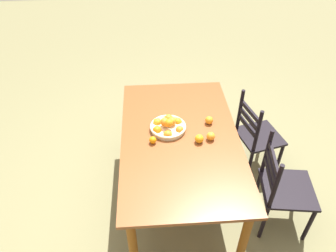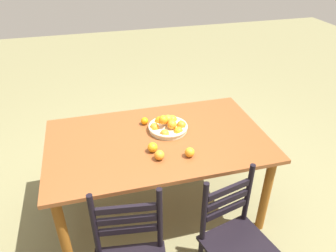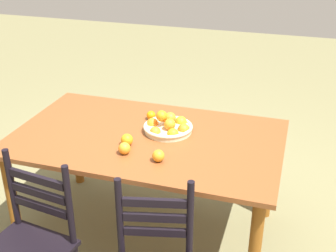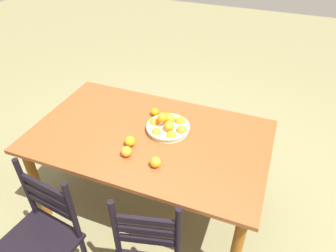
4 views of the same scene
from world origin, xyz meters
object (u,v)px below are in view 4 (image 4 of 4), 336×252
dining_table (149,145)px  orange_loose_2 (155,112)px  orange_loose_1 (155,162)px  chair_by_cabinet (40,241)px  fruit_bowl (168,126)px  orange_loose_0 (130,141)px  orange_loose_3 (126,152)px

dining_table → orange_loose_2: (0.06, -0.24, 0.13)m
dining_table → orange_loose_1: 0.36m
chair_by_cabinet → orange_loose_1: 0.87m
chair_by_cabinet → orange_loose_1: bearing=54.2°
dining_table → fruit_bowl: (-0.11, -0.10, 0.13)m
chair_by_cabinet → orange_loose_1: chair_by_cabinet is taller
chair_by_cabinet → orange_loose_0: size_ratio=12.50×
orange_loose_0 → orange_loose_2: (-0.02, -0.40, -0.01)m
orange_loose_1 → fruit_bowl: bearing=-81.1°
orange_loose_3 → fruit_bowl: bearing=-114.0°
chair_by_cabinet → orange_loose_0: chair_by_cabinet is taller
chair_by_cabinet → orange_loose_1: (-0.55, -0.58, 0.35)m
orange_loose_1 → orange_loose_3: orange_loose_3 is taller
dining_table → chair_by_cabinet: size_ratio=1.84×
dining_table → orange_loose_2: 0.28m
chair_by_cabinet → orange_loose_0: (-0.30, -0.70, 0.35)m
dining_table → orange_loose_1: size_ratio=23.98×
orange_loose_3 → chair_by_cabinet: bearing=61.4°
fruit_bowl → orange_loose_1: 0.39m
orange_loose_2 → orange_loose_3: size_ratio=0.85×
chair_by_cabinet → orange_loose_2: (-0.32, -1.10, 0.34)m
fruit_bowl → orange_loose_0: size_ratio=4.32×
chair_by_cabinet → orange_loose_2: 1.19m
orange_loose_0 → chair_by_cabinet: bearing=66.8°
orange_loose_2 → orange_loose_3: 0.50m
orange_loose_0 → orange_loose_1: bearing=152.8°
dining_table → chair_by_cabinet: bearing=66.4°
dining_table → orange_loose_0: orange_loose_0 is taller
chair_by_cabinet → orange_loose_0: bearing=74.6°
chair_by_cabinet → dining_table: bearing=74.2°
orange_loose_3 → dining_table: bearing=-100.5°
orange_loose_1 → orange_loose_3: bearing=-5.9°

